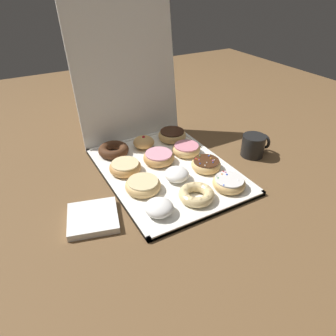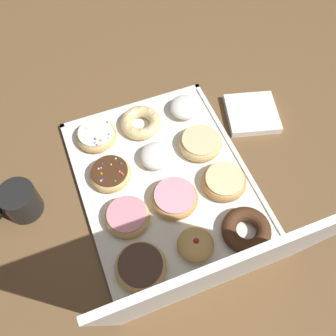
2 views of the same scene
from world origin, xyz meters
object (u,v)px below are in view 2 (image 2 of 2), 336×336
chocolate_cake_ring_donut_9 (246,230)px  glazed_ring_donut_6 (224,181)px  powdered_filled_donut_4 (156,156)px  jelly_filled_donut_10 (197,244)px  coffee_mug (19,201)px  cruller_donut_1 (141,122)px  pink_frosted_donut_7 (176,197)px  powdered_filled_donut_0 (185,107)px  chocolate_frosted_donut_11 (141,267)px  glazed_ring_donut_3 (200,143)px  sprinkle_donut_5 (110,174)px  donut_box (166,183)px  sprinkle_donut_2 (96,135)px  pink_frosted_donut_8 (127,216)px  napkin_stack (252,114)px

chocolate_cake_ring_donut_9 → glazed_ring_donut_6: bearing=-93.4°
powdered_filled_donut_4 → chocolate_cake_ring_donut_9: powdered_filled_donut_4 is taller
jelly_filled_donut_10 → coffee_mug: bearing=-34.9°
chocolate_cake_ring_donut_9 → cruller_donut_1: bearing=-72.2°
cruller_donut_1 → pink_frosted_donut_7: pink_frosted_donut_7 is taller
glazed_ring_donut_6 → coffee_mug: coffee_mug is taller
powdered_filled_donut_0 → chocolate_frosted_donut_11: 0.47m
glazed_ring_donut_3 → jelly_filled_donut_10: jelly_filled_donut_10 is taller
sprinkle_donut_5 → coffee_mug: bearing=0.9°
pink_frosted_donut_7 → chocolate_frosted_donut_11: chocolate_frosted_donut_11 is taller
glazed_ring_donut_6 → pink_frosted_donut_7: pink_frosted_donut_7 is taller
donut_box → glazed_ring_donut_3: glazed_ring_donut_3 is taller
donut_box → pink_frosted_donut_7: pink_frosted_donut_7 is taller
sprinkle_donut_2 → chocolate_frosted_donut_11: 0.39m
cruller_donut_1 → sprinkle_donut_5: size_ratio=1.06×
pink_frosted_donut_7 → pink_frosted_donut_8: bearing=1.7°
powdered_filled_donut_0 → chocolate_frosted_donut_11: powdered_filled_donut_0 is taller
sprinkle_donut_5 → glazed_ring_donut_6: (-0.26, 0.13, 0.00)m
pink_frosted_donut_7 → powdered_filled_donut_4: bearing=-88.4°
chocolate_cake_ring_donut_9 → coffee_mug: (0.48, -0.26, 0.02)m
powdered_filled_donut_4 → sprinkle_donut_5: bearing=3.0°
powdered_filled_donut_4 → jelly_filled_donut_10: 0.26m
jelly_filled_donut_10 → coffee_mug: 0.44m
coffee_mug → napkin_stack: bearing=-175.0°
jelly_filled_donut_10 → napkin_stack: 0.44m
donut_box → pink_frosted_donut_8: pink_frosted_donut_8 is taller
donut_box → glazed_ring_donut_3: (-0.13, -0.07, 0.02)m
donut_box → powdered_filled_donut_0: bearing=-124.6°
jelly_filled_donut_10 → chocolate_cake_ring_donut_9: bearing=175.5°
glazed_ring_donut_6 → chocolate_cake_ring_donut_9: (0.01, 0.14, -0.00)m
sprinkle_donut_2 → powdered_filled_donut_4: 0.18m
sprinkle_donut_2 → chocolate_frosted_donut_11: bearing=89.1°
sprinkle_donut_5 → pink_frosted_donut_7: sprinkle_donut_5 is taller
powdered_filled_donut_4 → pink_frosted_donut_8: bearing=47.2°
chocolate_cake_ring_donut_9 → chocolate_frosted_donut_11: bearing=-1.6°
cruller_donut_1 → pink_frosted_donut_7: bearing=90.9°
powdered_filled_donut_0 → chocolate_cake_ring_donut_9: (0.01, 0.40, -0.00)m
powdered_filled_donut_0 → pink_frosted_donut_7: 0.29m
glazed_ring_donut_6 → pink_frosted_donut_8: (0.26, 0.00, 0.00)m
jelly_filled_donut_10 → sprinkle_donut_5: bearing=-62.7°
powdered_filled_donut_0 → napkin_stack: bearing=156.9°
glazed_ring_donut_3 → sprinkle_donut_5: sprinkle_donut_5 is taller
donut_box → powdered_filled_donut_4: 0.08m
glazed_ring_donut_3 → sprinkle_donut_5: bearing=0.8°
donut_box → napkin_stack: napkin_stack is taller
sprinkle_donut_2 → glazed_ring_donut_6: 0.37m
glazed_ring_donut_3 → chocolate_frosted_donut_11: size_ratio=1.00×
chocolate_cake_ring_donut_9 → jelly_filled_donut_10: bearing=-4.5°
sprinkle_donut_2 → pink_frosted_donut_8: size_ratio=1.00×
sprinkle_donut_5 → napkin_stack: (-0.44, -0.06, -0.02)m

